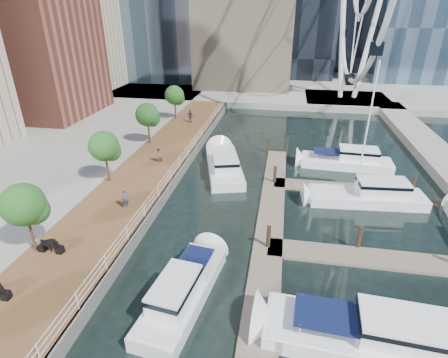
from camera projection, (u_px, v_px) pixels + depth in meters
The scene contains 13 objects.
ground at pixel (197, 340), 17.18m from camera, with size 520.00×520.00×0.00m, color black.
boardwalk at pixel (140, 183), 31.66m from camera, with size 6.00×60.00×1.00m, color brown.
seawall at pixel (172, 186), 31.19m from camera, with size 0.25×60.00×1.00m, color #595954.
land_far at pixel (277, 61), 107.41m from camera, with size 200.00×114.00×1.00m, color gray.
pier at pixel (346, 100), 60.90m from camera, with size 14.00×12.00×1.00m, color gray.
railing at pixel (170, 175), 30.76m from camera, with size 0.10×60.00×1.05m, color white, non-canonical shape.
floating_docks at pixel (340, 233), 24.58m from camera, with size 16.00×34.00×2.60m.
street_trees at pixel (104, 146), 29.49m from camera, with size 2.60×42.60×4.60m.
yacht_foreground at pixel (374, 347), 16.84m from camera, with size 3.10×11.58×2.15m, color white, non-canonical shape.
pedestrian_near at pixel (125, 198), 26.51m from camera, with size 0.56×0.37×1.53m, color #47495F.
pedestrian_mid at pixel (158, 155), 34.47m from camera, with size 0.78×0.61×1.61m, color gray.
pedestrian_far at pixel (191, 116), 46.77m from camera, with size 1.03×0.43×1.76m, color #383B46.
moored_yachts at pixel (344, 214), 27.88m from camera, with size 24.72×34.98×11.50m.
Camera 1 is at (3.39, -11.59, 14.64)m, focal length 28.00 mm.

